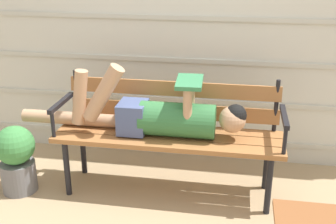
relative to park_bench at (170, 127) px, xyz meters
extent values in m
plane|color=tan|center=(0.00, -0.23, -0.51)|extent=(12.00, 12.00, 0.00)
cube|color=beige|center=(0.00, 0.60, 0.71)|extent=(4.44, 0.06, 2.45)
cube|color=#B7B7AD|center=(0.00, 0.56, -0.34)|extent=(4.44, 0.02, 0.04)
cube|color=#B7B7AD|center=(0.00, 0.56, 0.01)|extent=(4.44, 0.02, 0.04)
cube|color=#B7B7AD|center=(0.00, 0.56, 0.36)|extent=(4.44, 0.02, 0.04)
cube|color=#B7B7AD|center=(0.00, 0.56, 0.71)|extent=(4.44, 0.02, 0.04)
cube|color=#9E6638|center=(0.00, -0.21, -0.06)|extent=(1.67, 0.14, 0.04)
cube|color=#9E6638|center=(0.00, -0.07, -0.06)|extent=(1.67, 0.14, 0.04)
cube|color=#9E6638|center=(0.00, 0.08, -0.06)|extent=(1.67, 0.14, 0.04)
cube|color=#9E6638|center=(0.00, 0.15, 0.07)|extent=(1.60, 0.05, 0.11)
cube|color=#9E6638|center=(0.00, 0.15, 0.25)|extent=(1.60, 0.05, 0.11)
cylinder|color=black|center=(-0.77, 0.15, 0.16)|extent=(0.03, 0.03, 0.40)
cylinder|color=black|center=(0.77, 0.15, 0.16)|extent=(0.03, 0.03, 0.40)
cylinder|color=black|center=(-0.73, -0.24, -0.29)|extent=(0.04, 0.04, 0.44)
cylinder|color=black|center=(0.73, -0.24, -0.29)|extent=(0.04, 0.04, 0.44)
cylinder|color=black|center=(-0.73, 0.10, -0.29)|extent=(0.04, 0.04, 0.44)
cylinder|color=black|center=(0.73, 0.10, -0.29)|extent=(0.04, 0.04, 0.44)
cube|color=black|center=(-0.81, -0.07, 0.16)|extent=(0.04, 0.41, 0.03)
cylinder|color=black|center=(-0.81, -0.24, 0.06)|extent=(0.03, 0.03, 0.20)
cube|color=black|center=(0.81, -0.07, 0.16)|extent=(0.04, 0.41, 0.03)
cylinder|color=black|center=(0.81, -0.24, 0.06)|extent=(0.03, 0.03, 0.20)
cylinder|color=#33703D|center=(0.07, -0.07, 0.09)|extent=(0.54, 0.25, 0.25)
cube|color=#475684|center=(-0.26, -0.07, 0.09)|extent=(0.20, 0.24, 0.22)
sphere|color=tan|center=(0.46, -0.07, 0.12)|extent=(0.19, 0.19, 0.19)
sphere|color=black|center=(0.48, -0.07, 0.15)|extent=(0.16, 0.16, 0.16)
cylinder|color=tan|center=(-0.46, -0.13, 0.28)|extent=(0.33, 0.11, 0.44)
cylinder|color=tan|center=(-0.63, -0.13, 0.24)|extent=(0.15, 0.09, 0.41)
cylinder|color=tan|center=(-0.75, -0.01, 0.02)|extent=(0.81, 0.10, 0.10)
cylinder|color=tan|center=(0.15, -0.15, 0.22)|extent=(0.06, 0.06, 0.27)
cylinder|color=tan|center=(0.15, 0.01, 0.22)|extent=(0.06, 0.06, 0.27)
cube|color=#337A4C|center=(0.15, -0.07, 0.37)|extent=(0.19, 0.26, 0.05)
cube|color=brown|center=(0.93, -0.79, -0.14)|extent=(0.41, 0.25, 0.03)
cylinder|color=slate|center=(-1.13, -0.24, -0.39)|extent=(0.26, 0.26, 0.24)
sphere|color=#3D8442|center=(-1.13, -0.24, -0.13)|extent=(0.30, 0.30, 0.30)
camera|label=1|loc=(0.48, -2.88, 1.25)|focal=45.75mm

